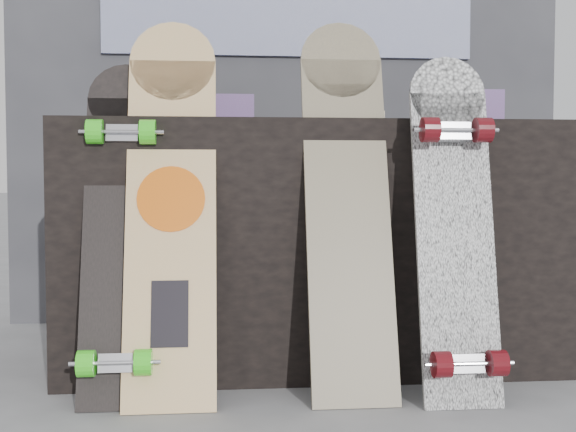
{
  "coord_description": "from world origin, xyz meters",
  "views": [
    {
      "loc": [
        -0.3,
        -1.9,
        0.62
      ],
      "look_at": [
        -0.1,
        0.2,
        0.51
      ],
      "focal_mm": 45.0,
      "sensor_mm": 36.0,
      "label": 1
    }
  ],
  "objects": [
    {
      "name": "ground",
      "position": [
        0.0,
        0.0,
        0.0
      ],
      "size": [
        60.0,
        60.0,
        0.0
      ],
      "primitive_type": "plane",
      "color": "slate",
      "rests_on": "ground"
    },
    {
      "name": "booth",
      "position": [
        0.0,
        1.35,
        1.1
      ],
      "size": [
        2.4,
        0.22,
        2.2
      ],
      "color": "#35353A",
      "rests_on": "ground"
    },
    {
      "name": "longboard_geisha",
      "position": [
        -0.44,
        0.17,
        0.58
      ],
      "size": [
        0.25,
        0.34,
        1.09
      ],
      "rotation": [
        -0.29,
        0.0,
        0.0
      ],
      "color": "beige",
      "rests_on": "ground"
    },
    {
      "name": "longboard_cascadia",
      "position": [
        0.35,
        0.05,
        0.5
      ],
      "size": [
        0.22,
        0.28,
        0.98
      ],
      "rotation": [
        -0.2,
        0.0,
        0.0
      ],
      "color": "white",
      "rests_on": "ground"
    },
    {
      "name": "merch_box_small",
      "position": [
        0.58,
        0.52,
        0.86
      ],
      "size": [
        0.14,
        0.14,
        0.12
      ],
      "primitive_type": "cube",
      "color": "#693D7D",
      "rests_on": "vendor_table"
    },
    {
      "name": "skateboard_dark",
      "position": [
        -0.58,
        0.16,
        0.5
      ],
      "size": [
        0.22,
        0.35,
        0.96
      ],
      "rotation": [
        -0.29,
        0.0,
        0.0
      ],
      "color": "black",
      "rests_on": "ground"
    },
    {
      "name": "vendor_table",
      "position": [
        0.0,
        0.5,
        0.4
      ],
      "size": [
        1.6,
        0.6,
        0.8
      ],
      "primitive_type": "cube",
      "color": "black",
      "rests_on": "ground"
    },
    {
      "name": "merch_box_purple",
      "position": [
        -0.28,
        0.56,
        0.85
      ],
      "size": [
        0.18,
        0.12,
        0.1
      ],
      "primitive_type": "cube",
      "color": "#693D7D",
      "rests_on": "vendor_table"
    },
    {
      "name": "longboard_celtic",
      "position": [
        0.06,
        0.16,
        0.58
      ],
      "size": [
        0.24,
        0.33,
        1.1
      ],
      "rotation": [
        -0.28,
        0.0,
        0.0
      ],
      "color": "#C7B488",
      "rests_on": "ground"
    },
    {
      "name": "merch_box_flat",
      "position": [
        0.17,
        0.66,
        0.83
      ],
      "size": [
        0.22,
        0.1,
        0.06
      ],
      "primitive_type": "cube",
      "color": "#D1B78C",
      "rests_on": "vendor_table"
    }
  ]
}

